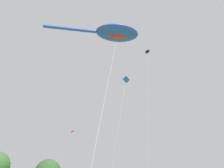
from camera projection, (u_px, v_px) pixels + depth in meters
name	position (u px, v px, depth m)	size (l,w,h in m)	color
big_show_kite	(115.00, 33.00, 21.86)	(8.78, 6.76, 17.11)	blue
small_kite_box_yellow	(72.00, 133.00, 25.86)	(3.32, 2.77, 8.80)	red
small_kite_diamond_red	(147.00, 56.00, 24.62)	(0.75, 1.66, 16.85)	black
small_kite_bird_shape	(125.00, 87.00, 28.11)	(3.71, 0.93, 16.07)	blue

